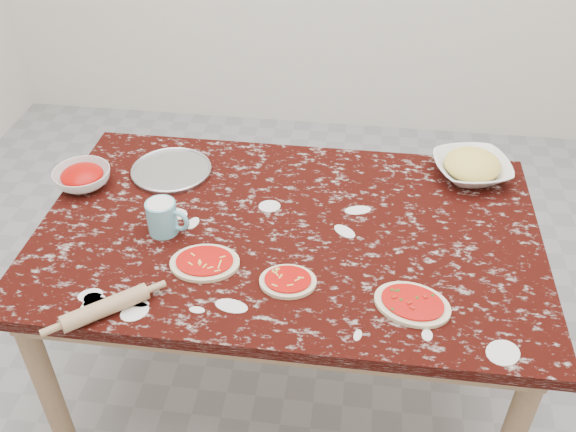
# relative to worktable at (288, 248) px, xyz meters

# --- Properties ---
(ground) EXTENTS (4.00, 4.00, 0.00)m
(ground) POSITION_rel_worktable_xyz_m (0.00, 0.00, -0.67)
(ground) COLOR gray
(worktable) EXTENTS (1.60, 1.00, 0.75)m
(worktable) POSITION_rel_worktable_xyz_m (0.00, 0.00, 0.00)
(worktable) COLOR black
(worktable) RESTS_ON ground
(pizza_tray) EXTENTS (0.36, 0.36, 0.01)m
(pizza_tray) POSITION_rel_worktable_xyz_m (-0.46, 0.26, 0.09)
(pizza_tray) COLOR #B2B2B7
(pizza_tray) RESTS_ON worktable
(sauce_bowl) EXTENTS (0.22, 0.22, 0.06)m
(sauce_bowl) POSITION_rel_worktable_xyz_m (-0.74, 0.14, 0.11)
(sauce_bowl) COLOR white
(sauce_bowl) RESTS_ON worktable
(cheese_bowl) EXTENTS (0.32, 0.32, 0.06)m
(cheese_bowl) POSITION_rel_worktable_xyz_m (0.61, 0.38, 0.12)
(cheese_bowl) COLOR white
(cheese_bowl) RESTS_ON worktable
(flour_mug) EXTENTS (0.14, 0.10, 0.11)m
(flour_mug) POSITION_rel_worktable_xyz_m (-0.39, -0.07, 0.14)
(flour_mug) COLOR #68B0C3
(flour_mug) RESTS_ON worktable
(pizza_left) EXTENTS (0.23, 0.19, 0.02)m
(pizza_left) POSITION_rel_worktable_xyz_m (-0.22, -0.20, 0.09)
(pizza_left) COLOR beige
(pizza_left) RESTS_ON worktable
(pizza_mid) EXTENTS (0.18, 0.15, 0.02)m
(pizza_mid) POSITION_rel_worktable_xyz_m (0.03, -0.25, 0.09)
(pizza_mid) COLOR beige
(pizza_mid) RESTS_ON worktable
(pizza_right) EXTENTS (0.25, 0.22, 0.02)m
(pizza_right) POSITION_rel_worktable_xyz_m (0.39, -0.29, 0.09)
(pizza_right) COLOR beige
(pizza_right) RESTS_ON worktable
(rolling_pin) EXTENTS (0.22, 0.19, 0.05)m
(rolling_pin) POSITION_rel_worktable_xyz_m (-0.44, -0.43, 0.11)
(rolling_pin) COLOR tan
(rolling_pin) RESTS_ON worktable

